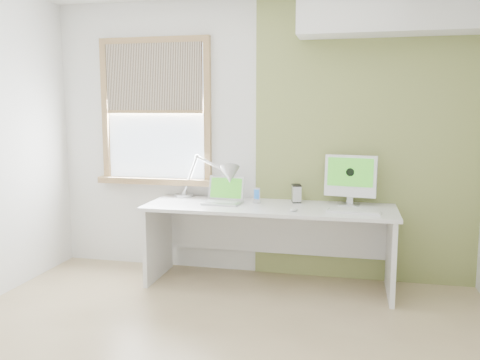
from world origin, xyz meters
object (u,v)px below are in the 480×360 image
(desk_lamp, at_px, (221,177))
(imac, at_px, (350,177))
(external_drive, at_px, (296,193))
(laptop, at_px, (224,196))
(desk, at_px, (270,226))

(desk_lamp, relative_size, imac, 1.56)
(desk_lamp, distance_m, external_drive, 0.71)
(desk_lamp, distance_m, imac, 1.18)
(laptop, bearing_deg, desk_lamp, 117.80)
(desk, distance_m, laptop, 0.49)
(desk_lamp, relative_size, laptop, 2.02)
(laptop, height_order, external_drive, laptop)
(desk, xyz_separation_m, laptop, (-0.42, -0.01, 0.25))
(desk, xyz_separation_m, external_drive, (0.22, 0.17, 0.28))
(desk, relative_size, desk_lamp, 3.07)
(external_drive, distance_m, imac, 0.51)
(desk_lamp, height_order, imac, imac)
(desk, bearing_deg, laptop, -178.85)
(external_drive, height_order, imac, imac)
(desk, bearing_deg, desk_lamp, 167.84)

